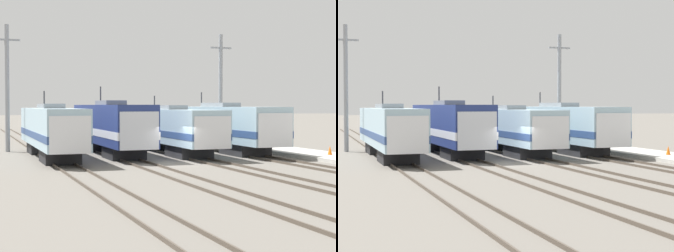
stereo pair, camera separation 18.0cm
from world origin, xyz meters
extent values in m
plane|color=#666059|center=(0.00, 0.00, 0.00)|extent=(400.00, 400.00, 0.00)
cube|color=#4C4238|center=(-8.15, 0.00, 0.07)|extent=(0.07, 120.00, 0.15)
cube|color=#4C4238|center=(-6.72, 0.00, 0.07)|extent=(0.07, 120.00, 0.15)
cube|color=#4C4238|center=(-3.20, 0.00, 0.07)|extent=(0.07, 120.00, 0.15)
cube|color=#4C4238|center=(-1.76, 0.00, 0.07)|extent=(0.07, 120.00, 0.15)
cube|color=#4C4238|center=(1.76, 0.00, 0.07)|extent=(0.07, 120.00, 0.15)
cube|color=#4C4238|center=(3.20, 0.00, 0.07)|extent=(0.07, 120.00, 0.15)
cube|color=#4C4238|center=(6.72, 0.00, 0.07)|extent=(0.07, 120.00, 0.15)
cube|color=#4C4238|center=(8.15, 0.00, 0.07)|extent=(0.07, 120.00, 0.15)
cube|color=#232326|center=(-7.44, 3.20, 0.47)|extent=(2.42, 3.71, 0.95)
cube|color=#232326|center=(-7.44, 11.63, 0.47)|extent=(2.42, 3.71, 0.95)
cube|color=#9EBCCC|center=(-7.44, 7.41, 2.35)|extent=(2.85, 16.85, 2.80)
cube|color=navy|center=(-7.44, 7.41, 1.79)|extent=(2.89, 16.89, 0.50)
cube|color=silver|center=(-7.44, 0.00, 2.14)|extent=(2.62, 2.22, 2.38)
cube|color=black|center=(-7.44, -1.03, 2.67)|extent=(2.23, 0.08, 0.67)
cube|color=gray|center=(-7.44, 7.41, 3.93)|extent=(1.57, 4.21, 0.35)
cylinder|color=#38383D|center=(-7.44, 11.12, 4.46)|extent=(0.12, 0.12, 1.41)
cube|color=black|center=(-2.48, 4.54, 0.47)|extent=(2.55, 3.52, 0.95)
cube|color=black|center=(-2.48, 12.55, 0.47)|extent=(2.55, 3.52, 0.95)
cube|color=navy|center=(-2.48, 8.54, 2.49)|extent=(3.00, 16.02, 3.07)
cube|color=silver|center=(-2.48, 8.54, 1.87)|extent=(3.04, 16.06, 0.55)
cube|color=silver|center=(-2.48, 1.33, 2.26)|extent=(2.76, 1.80, 2.61)
cube|color=black|center=(-2.48, 0.51, 2.83)|extent=(2.35, 0.08, 0.73)
cube|color=slate|center=(-2.48, 8.54, 4.20)|extent=(1.65, 4.00, 0.35)
cylinder|color=#38383D|center=(-2.48, 12.07, 4.82)|extent=(0.12, 0.12, 1.60)
cube|color=#232326|center=(2.48, 3.87, 0.47)|extent=(2.55, 3.86, 0.95)
cube|color=#232326|center=(2.48, 12.63, 0.47)|extent=(2.55, 3.86, 0.95)
cube|color=#9EBCCC|center=(2.48, 8.25, 2.30)|extent=(3.00, 17.53, 2.69)
cube|color=navy|center=(2.48, 8.25, 1.76)|extent=(3.04, 17.57, 0.48)
cube|color=silver|center=(2.48, 0.37, 2.09)|extent=(2.76, 1.97, 2.29)
cube|color=black|center=(2.48, -0.53, 2.60)|extent=(2.35, 0.08, 0.64)
cube|color=gray|center=(2.48, 8.25, 3.82)|extent=(1.65, 4.38, 0.35)
cylinder|color=#38383D|center=(2.48, 12.11, 4.24)|extent=(0.12, 0.12, 1.20)
cube|color=#232326|center=(7.44, 4.17, 0.47)|extent=(2.61, 4.11, 0.95)
cube|color=#232326|center=(7.44, 13.50, 0.47)|extent=(2.61, 4.11, 0.95)
cube|color=#9EBCCC|center=(7.44, 8.83, 2.41)|extent=(3.07, 18.66, 2.91)
cube|color=navy|center=(7.44, 8.83, 1.82)|extent=(3.11, 18.70, 0.52)
cube|color=silver|center=(7.44, 0.59, 2.19)|extent=(2.82, 2.38, 2.47)
cube|color=black|center=(7.44, -0.52, 2.73)|extent=(2.40, 0.08, 0.69)
cube|color=gray|center=(7.44, 8.83, 4.04)|extent=(1.69, 4.67, 0.35)
cylinder|color=#38383D|center=(7.44, 12.94, 4.54)|extent=(0.12, 0.12, 1.36)
cylinder|color=gray|center=(-10.18, 13.96, 5.44)|extent=(0.39, 0.39, 10.88)
cube|color=gray|center=(-10.18, 13.96, 9.57)|extent=(2.23, 0.16, 0.16)
cylinder|color=gray|center=(9.90, 13.96, 5.44)|extent=(0.39, 0.39, 10.88)
cube|color=gray|center=(9.90, 13.96, 9.57)|extent=(2.23, 0.16, 0.16)
cube|color=#B7B5AD|center=(11.90, 0.00, 0.14)|extent=(4.00, 120.00, 0.29)
cone|color=orange|center=(12.06, -0.62, 0.62)|extent=(0.35, 0.35, 0.67)
camera|label=1|loc=(-13.54, -35.83, 3.98)|focal=60.00mm
camera|label=2|loc=(-13.37, -35.89, 3.98)|focal=60.00mm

